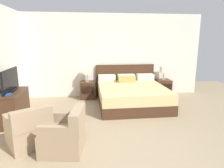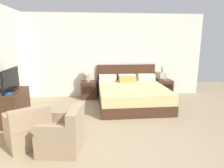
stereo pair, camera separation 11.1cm
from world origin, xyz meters
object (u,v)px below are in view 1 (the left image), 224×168
at_px(table_lamp_left, 87,71).
at_px(table_lamp_right, 164,70).
at_px(bed, 131,94).
at_px(armchair_by_window, 29,131).
at_px(nightstand_right, 163,88).
at_px(book_red_cover, 5,95).
at_px(armchair_companion, 65,135).
at_px(nightstand_left, 88,90).
at_px(tv, 10,81).
at_px(dresser, 12,107).

bearing_deg(table_lamp_left, table_lamp_right, 0.00).
xyz_separation_m(bed, armchair_by_window, (-2.32, -2.10, -0.02)).
distance_m(bed, armchair_by_window, 3.13).
height_order(nightstand_right, armchair_by_window, armchair_by_window).
bearing_deg(armchair_by_window, bed, 42.18).
xyz_separation_m(table_lamp_right, book_red_cover, (-4.27, -2.04, -0.14)).
bearing_deg(armchair_companion, nightstand_right, 46.64).
height_order(bed, nightstand_right, bed).
bearing_deg(nightstand_left, table_lamp_right, 0.03).
distance_m(table_lamp_left, book_red_cover, 2.67).
xyz_separation_m(nightstand_right, armchair_by_window, (-3.60, -2.87, 0.01)).
bearing_deg(armchair_companion, nightstand_left, 82.89).
xyz_separation_m(table_lamp_left, book_red_cover, (-1.72, -2.04, -0.14)).
bearing_deg(table_lamp_right, book_red_cover, -154.47).
bearing_deg(table_lamp_left, book_red_cover, -130.08).
relative_size(book_red_cover, armchair_by_window, 0.25).
relative_size(bed, armchair_companion, 2.75).
height_order(nightstand_left, table_lamp_left, table_lamp_left).
xyz_separation_m(book_red_cover, armchair_by_window, (0.67, -0.83, -0.47)).
bearing_deg(tv, dresser, -93.11).
height_order(nightstand_left, dresser, dresser).
bearing_deg(table_lamp_right, bed, -149.04).
xyz_separation_m(nightstand_right, table_lamp_right, (0.00, 0.00, 0.62)).
xyz_separation_m(table_lamp_left, armchair_companion, (-0.39, -3.12, -0.61)).
height_order(nightstand_left, book_red_cover, book_red_cover).
bearing_deg(book_red_cover, table_lamp_left, 49.92).
relative_size(table_lamp_left, dresser, 0.44).
xyz_separation_m(dresser, armchair_by_window, (0.67, -1.12, -0.10)).
relative_size(bed, book_red_cover, 9.03).
bearing_deg(tv, nightstand_right, 21.77).
bearing_deg(bed, armchair_companion, -125.30).
distance_m(bed, nightstand_right, 1.49).
xyz_separation_m(nightstand_left, dresser, (-1.71, -1.75, 0.10)).
xyz_separation_m(nightstand_left, armchair_companion, (-0.39, -3.11, 0.01)).
height_order(nightstand_left, table_lamp_right, table_lamp_right).
relative_size(tv, book_red_cover, 3.93).
relative_size(dresser, armchair_by_window, 1.10).
relative_size(dresser, book_red_cover, 4.38).
relative_size(table_lamp_right, armchair_by_window, 0.48).
bearing_deg(table_lamp_left, dresser, -134.37).
xyz_separation_m(bed, tv, (-2.99, -0.94, 0.68)).
xyz_separation_m(table_lamp_right, tv, (-4.26, -1.70, 0.09)).
xyz_separation_m(nightstand_left, tv, (-1.71, -1.70, 0.71)).
distance_m(table_lamp_right, armchair_by_window, 4.64).
height_order(nightstand_left, tv, tv).
height_order(table_lamp_left, tv, tv).
bearing_deg(nightstand_right, armchair_by_window, -141.44).
bearing_deg(tv, book_red_cover, -91.17).
distance_m(bed, tv, 3.20).
height_order(table_lamp_right, tv, tv).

